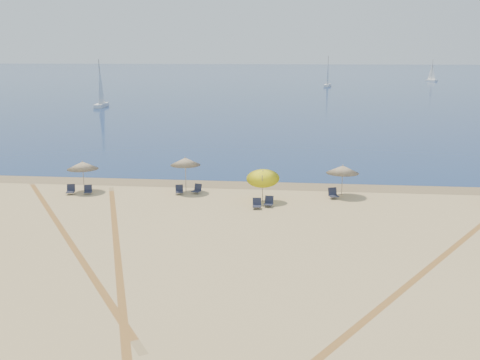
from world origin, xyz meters
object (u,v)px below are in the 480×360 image
object	(u,v)px
umbrella_3	(263,175)
sailboat_0	(328,77)
chair_2	(71,190)
chair_7	(269,202)
chair_6	(257,204)
chair_3	(88,190)
umbrella_1	(83,165)
chair_5	(197,189)
sailboat_1	(432,75)
sailboat_2	(101,93)
umbrella_4	(343,169)
chair_4	(179,190)
chair_8	(333,194)
umbrella_2	(185,161)

from	to	relation	value
umbrella_3	sailboat_0	size ratio (longest dim) A/B	0.29
chair_2	chair_7	world-z (taller)	chair_2
chair_7	sailboat_0	xyz separation A→B (m)	(9.95, 129.80, 2.37)
umbrella_3	chair_6	bearing A→B (deg)	-99.11
chair_3	chair_7	world-z (taller)	chair_7
chair_6	chair_7	world-z (taller)	chair_7
umbrella_3	sailboat_0	xyz separation A→B (m)	(10.44, 128.71, 0.77)
umbrella_1	chair_5	size ratio (longest dim) A/B	2.86
umbrella_1	umbrella_3	size ratio (longest dim) A/B	0.89
umbrella_3	sailboat_1	size ratio (longest dim) A/B	0.35
chair_3	sailboat_2	bearing A→B (deg)	93.38
umbrella_4	chair_4	world-z (taller)	umbrella_4
chair_8	sailboat_0	size ratio (longest dim) A/B	0.10
umbrella_3	sailboat_2	xyz separation A→B (m)	(-34.38, 63.14, 0.73)
umbrella_2	chair_8	size ratio (longest dim) A/B	3.04
umbrella_1	chair_7	distance (m)	14.25
chair_4	sailboat_2	world-z (taller)	sailboat_2
chair_5	chair_8	bearing A→B (deg)	16.86
chair_3	chair_7	bearing A→B (deg)	-23.81
chair_2	chair_7	xyz separation A→B (m)	(14.57, -1.74, -0.00)
chair_5	sailboat_0	size ratio (longest dim) A/B	0.09
umbrella_2	umbrella_4	bearing A→B (deg)	0.30
chair_4	sailboat_1	size ratio (longest dim) A/B	0.10
chair_8	chair_6	bearing A→B (deg)	-165.34
chair_3	chair_7	xyz separation A→B (m)	(13.31, -1.90, 0.02)
umbrella_4	chair_8	xyz separation A→B (m)	(-0.65, -0.77, -1.62)
chair_5	sailboat_0	xyz separation A→B (m)	(15.38, 126.85, 2.38)
sailboat_0	umbrella_1	bearing A→B (deg)	-90.93
umbrella_4	chair_5	bearing A→B (deg)	-177.85
umbrella_4	sailboat_2	world-z (taller)	sailboat_2
umbrella_3	chair_4	world-z (taller)	umbrella_3
sailboat_1	umbrella_3	bearing A→B (deg)	-133.41
chair_8	chair_5	bearing A→B (deg)	161.11
chair_8	chair_2	bearing A→B (deg)	165.80
chair_6	chair_8	size ratio (longest dim) A/B	0.81
umbrella_2	sailboat_1	distance (m)	168.89
umbrella_2	sailboat_0	bearing A→B (deg)	82.67
chair_2	chair_3	distance (m)	1.27
chair_7	sailboat_1	world-z (taller)	sailboat_1
chair_2	chair_4	distance (m)	7.93
umbrella_1	chair_8	distance (m)	18.39
sailboat_1	umbrella_1	bearing A→B (deg)	-137.85
chair_5	chair_8	xyz separation A→B (m)	(9.85, -0.37, 0.03)
umbrella_2	sailboat_2	xyz separation A→B (m)	(-28.54, 60.95, 0.35)
umbrella_3	sailboat_2	distance (m)	71.90
chair_7	sailboat_0	world-z (taller)	sailboat_0
chair_3	chair_4	distance (m)	6.67
umbrella_4	chair_6	distance (m)	7.21
umbrella_1	chair_5	distance (m)	8.64
umbrella_4	chair_7	size ratio (longest dim) A/B	3.23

